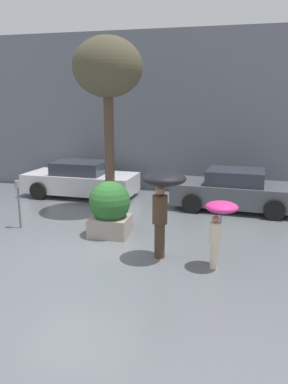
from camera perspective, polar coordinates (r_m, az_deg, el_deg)
ground_plane at (r=9.18m, az=-9.33°, el=-8.29°), size 40.00×40.00×0.00m
building_facade at (r=14.76m, az=-0.09°, el=11.96°), size 18.00×0.30×6.00m
planter_box at (r=9.68m, az=-5.23°, el=-2.46°), size 1.07×1.07×1.43m
person_adult at (r=7.96m, az=2.90°, el=-0.03°), size 0.92×0.92×1.97m
person_child at (r=7.73m, az=11.44°, el=-3.79°), size 0.67×0.67×1.44m
parked_car_near at (r=14.00m, az=-9.58°, el=1.83°), size 4.13×2.10×1.30m
parked_car_far at (r=12.44m, az=13.67°, el=0.19°), size 4.08×2.21×1.30m
street_tree at (r=11.45m, az=-5.56°, el=17.89°), size 2.04×2.04×5.25m
parking_meter at (r=10.68m, az=-18.63°, el=-0.34°), size 0.14×0.14×1.34m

